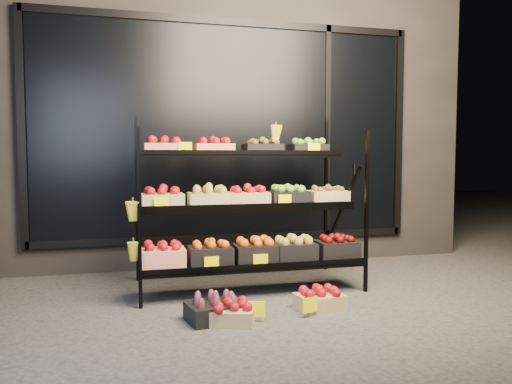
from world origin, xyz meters
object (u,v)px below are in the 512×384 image
object	(u,v)px
floor_crate_midleft	(214,309)
display_rack	(247,206)
floor_crate_left	(231,313)
floor_crate_midright	(320,299)

from	to	relation	value
floor_crate_midleft	display_rack	bearing A→B (deg)	50.19
display_rack	floor_crate_left	distance (m)	1.26
display_rack	floor_crate_left	bearing A→B (deg)	-109.98
floor_crate_left	floor_crate_midleft	world-z (taller)	floor_crate_midleft
display_rack	floor_crate_midleft	xyz separation A→B (m)	(-0.47, -0.89, -0.69)
display_rack	floor_crate_midright	world-z (taller)	display_rack
floor_crate_left	floor_crate_midleft	distance (m)	0.15
display_rack	floor_crate_midright	distance (m)	1.16
floor_crate_left	floor_crate_midright	xyz separation A→B (m)	(0.78, 0.16, 0.00)
floor_crate_left	floor_crate_midleft	size ratio (longest dim) A/B	0.90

